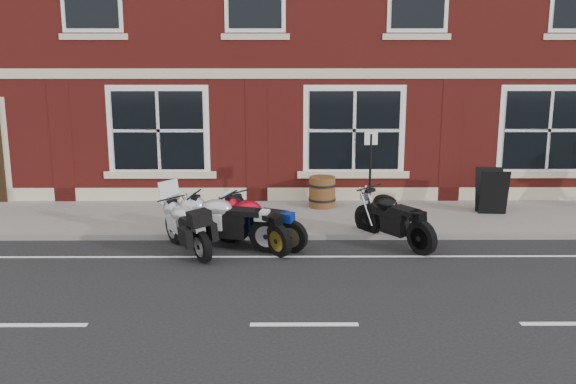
# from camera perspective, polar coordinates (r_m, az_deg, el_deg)

# --- Properties ---
(ground) EXTENTS (80.00, 80.00, 0.00)m
(ground) POSITION_cam_1_polar(r_m,az_deg,el_deg) (12.46, 1.02, -6.06)
(ground) COLOR black
(ground) RESTS_ON ground
(sidewalk) EXTENTS (30.00, 3.00, 0.12)m
(sidewalk) POSITION_cam_1_polar(r_m,az_deg,el_deg) (15.32, 0.76, -2.30)
(sidewalk) COLOR slate
(sidewalk) RESTS_ON ground
(kerb) EXTENTS (30.00, 0.16, 0.12)m
(kerb) POSITION_cam_1_polar(r_m,az_deg,el_deg) (13.79, 0.88, -3.96)
(kerb) COLOR slate
(kerb) RESTS_ON ground
(moto_touring_silver) EXTENTS (1.18, 1.85, 1.37)m
(moto_touring_silver) POSITION_cam_1_polar(r_m,az_deg,el_deg) (12.98, -8.95, -2.88)
(moto_touring_silver) COLOR black
(moto_touring_silver) RESTS_ON ground
(moto_sport_red) EXTENTS (1.99, 1.15, 0.98)m
(moto_sport_red) POSITION_cam_1_polar(r_m,az_deg,el_deg) (13.15, -2.73, -2.50)
(moto_sport_red) COLOR black
(moto_sport_red) RESTS_ON ground
(moto_sport_black) EXTENTS (1.43, 1.80, 0.98)m
(moto_sport_black) POSITION_cam_1_polar(r_m,az_deg,el_deg) (13.14, -2.80, -2.54)
(moto_sport_black) COLOR black
(moto_sport_black) RESTS_ON ground
(moto_sport_silver) EXTENTS (2.28, 0.78, 1.05)m
(moto_sport_silver) POSITION_cam_1_polar(r_m,az_deg,el_deg) (13.06, -5.43, -2.49)
(moto_sport_silver) COLOR black
(moto_sport_silver) RESTS_ON ground
(moto_naked_black) EXTENTS (1.41, 2.01, 1.04)m
(moto_naked_black) POSITION_cam_1_polar(r_m,az_deg,el_deg) (13.47, 9.35, -2.15)
(moto_naked_black) COLOR black
(moto_naked_black) RESTS_ON ground
(a_board_sign) EXTENTS (0.69, 0.49, 1.09)m
(a_board_sign) POSITION_cam_1_polar(r_m,az_deg,el_deg) (16.14, 17.65, 0.08)
(a_board_sign) COLOR black
(a_board_sign) RESTS_ON sidewalk
(barrel_planter) EXTENTS (0.69, 0.69, 0.77)m
(barrel_planter) POSITION_cam_1_polar(r_m,az_deg,el_deg) (16.07, 3.05, 0.01)
(barrel_planter) COLOR #4D2214
(barrel_planter) RESTS_ON sidewalk
(parking_sign) EXTENTS (0.30, 0.07, 2.11)m
(parking_sign) POSITION_cam_1_polar(r_m,az_deg,el_deg) (14.38, 7.31, 1.85)
(parking_sign) COLOR black
(parking_sign) RESTS_ON sidewalk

